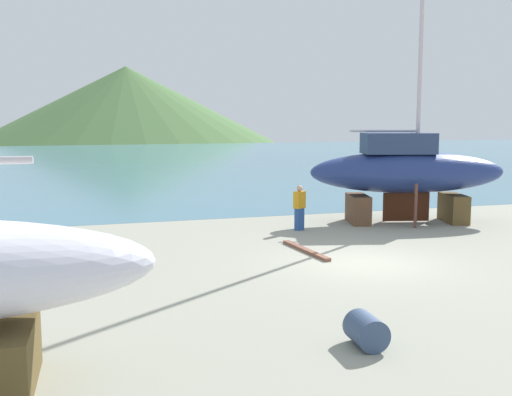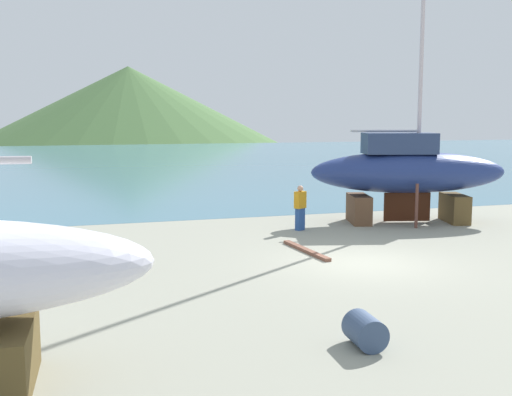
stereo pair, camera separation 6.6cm
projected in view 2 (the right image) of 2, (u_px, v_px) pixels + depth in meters
The scene contains 7 objects.
ground_plane at pixel (448, 305), 14.06m from camera, with size 52.27×52.27×0.00m, color gray.
sea_water at pixel (151, 161), 59.93m from camera, with size 171.11×70.72×0.01m, color teal.
headland_hill at pixel (130, 138), 120.88m from camera, with size 107.94×107.94×27.32m, color #496D3B.
sailboat_far_slipway at pixel (407, 172), 24.72m from camera, with size 8.02×4.16×13.52m.
worker at pixel (300, 207), 23.16m from camera, with size 0.50×0.42×1.67m.
barrel_ochre at pixel (365, 331), 11.44m from camera, with size 0.61×0.61×0.80m, color #364968.
timber_long_aft at pixel (306, 250), 19.52m from camera, with size 2.93×0.20×0.10m, color brown.
Camera 2 is at (-8.16, -15.91, 4.19)m, focal length 44.07 mm.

